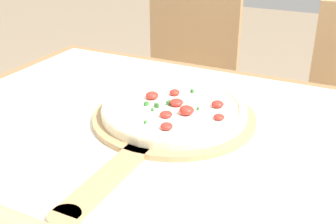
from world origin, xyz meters
The scene contains 5 objects.
dining_table centered at (0.00, 0.00, 0.64)m, with size 1.16×0.99×0.75m.
towel_cloth centered at (0.00, 0.00, 0.76)m, with size 1.08×0.91×0.00m.
pizza_peel centered at (-0.02, 0.10, 0.76)m, with size 0.35×0.57×0.01m.
pizza centered at (-0.02, 0.13, 0.78)m, with size 0.31×0.31×0.04m.
chair_left centered at (-0.32, 0.86, 0.51)m, with size 0.41×0.41×0.89m.
Camera 1 is at (0.32, -0.60, 1.16)m, focal length 45.00 mm.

